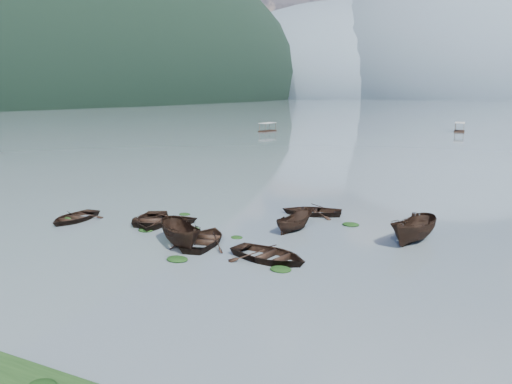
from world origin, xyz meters
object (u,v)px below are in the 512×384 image
at_px(rowboat_0, 74,221).
at_px(rowboat_3, 204,244).
at_px(pontoon_left, 268,132).
at_px(pontoon_centre, 459,132).

height_order(rowboat_0, rowboat_3, rowboat_3).
xyz_separation_m(rowboat_3, pontoon_left, (-35.67, 87.20, 0.00)).
bearing_deg(rowboat_3, pontoon_left, -80.72).
xyz_separation_m(rowboat_0, rowboat_3, (12.00, -0.67, 0.00)).
distance_m(pontoon_left, pontoon_centre, 47.46).
bearing_deg(pontoon_centre, rowboat_3, -97.35).
height_order(rowboat_0, pontoon_left, pontoon_left).
distance_m(rowboat_3, pontoon_centre, 107.32).
bearing_deg(pontoon_left, rowboat_0, -68.50).
relative_size(rowboat_3, pontoon_left, 0.91).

